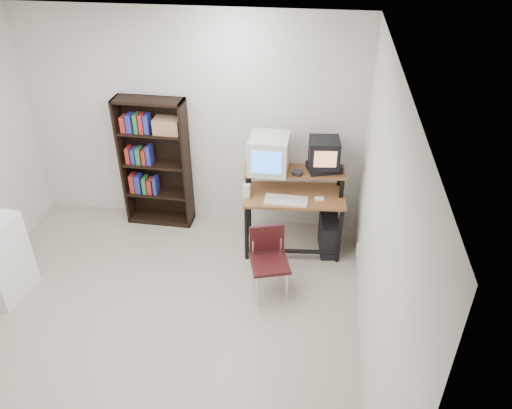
# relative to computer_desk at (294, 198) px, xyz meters

# --- Properties ---
(floor) EXTENTS (4.00, 4.00, 0.01)m
(floor) POSITION_rel_computer_desk_xyz_m (-1.25, -1.51, -0.68)
(floor) COLOR #A89E8C
(floor) RESTS_ON ground
(ceiling) EXTENTS (4.00, 4.00, 0.01)m
(ceiling) POSITION_rel_computer_desk_xyz_m (-1.25, -1.51, 1.92)
(ceiling) COLOR white
(ceiling) RESTS_ON back_wall
(back_wall) EXTENTS (4.00, 0.01, 2.60)m
(back_wall) POSITION_rel_computer_desk_xyz_m (-1.25, 0.49, 0.62)
(back_wall) COLOR beige
(back_wall) RESTS_ON floor
(right_wall) EXTENTS (0.01, 4.00, 2.60)m
(right_wall) POSITION_rel_computer_desk_xyz_m (0.75, -1.51, 0.62)
(right_wall) COLOR beige
(right_wall) RESTS_ON floor
(computer_desk) EXTENTS (1.16, 0.65, 0.98)m
(computer_desk) POSITION_rel_computer_desk_xyz_m (0.00, 0.00, 0.00)
(computer_desk) COLOR brown
(computer_desk) RESTS_ON floor
(crt_monitor) EXTENTS (0.43, 0.44, 0.40)m
(crt_monitor) POSITION_rel_computer_desk_xyz_m (-0.30, 0.08, 0.49)
(crt_monitor) COLOR beige
(crt_monitor) RESTS_ON computer_desk
(vcr) EXTENTS (0.42, 0.36, 0.08)m
(vcr) POSITION_rel_computer_desk_xyz_m (0.31, 0.14, 0.33)
(vcr) COLOR black
(vcr) RESTS_ON computer_desk
(crt_tv) EXTENTS (0.35, 0.35, 0.30)m
(crt_tv) POSITION_rel_computer_desk_xyz_m (0.30, 0.13, 0.52)
(crt_tv) COLOR black
(crt_tv) RESTS_ON vcr
(cd_spindle) EXTENTS (0.13, 0.13, 0.05)m
(cd_spindle) POSITION_rel_computer_desk_xyz_m (0.03, 0.00, 0.32)
(cd_spindle) COLOR #26262B
(cd_spindle) RESTS_ON computer_desk
(keyboard) EXTENTS (0.48, 0.22, 0.03)m
(keyboard) POSITION_rel_computer_desk_xyz_m (-0.07, -0.17, 0.06)
(keyboard) COLOR beige
(keyboard) RESTS_ON computer_desk
(mousepad) EXTENTS (0.24, 0.21, 0.01)m
(mousepad) POSITION_rel_computer_desk_xyz_m (0.29, -0.09, 0.04)
(mousepad) COLOR black
(mousepad) RESTS_ON computer_desk
(mouse) EXTENTS (0.11, 0.08, 0.03)m
(mouse) POSITION_rel_computer_desk_xyz_m (0.28, -0.09, 0.06)
(mouse) COLOR white
(mouse) RESTS_ON mousepad
(desk_speaker) EXTENTS (0.09, 0.08, 0.17)m
(desk_speaker) POSITION_rel_computer_desk_xyz_m (-0.51, -0.14, 0.13)
(desk_speaker) COLOR beige
(desk_speaker) RESTS_ON computer_desk
(pc_tower) EXTENTS (0.25, 0.47, 0.42)m
(pc_tower) POSITION_rel_computer_desk_xyz_m (0.43, -0.00, -0.47)
(pc_tower) COLOR black
(pc_tower) RESTS_ON floor
(school_chair) EXTENTS (0.47, 0.47, 0.75)m
(school_chair) POSITION_rel_computer_desk_xyz_m (-0.19, -0.79, -0.22)
(school_chair) COLOR black
(school_chair) RESTS_ON floor
(bookshelf) EXTENTS (0.82, 0.29, 1.63)m
(bookshelf) POSITION_rel_computer_desk_xyz_m (-1.70, 0.35, 0.16)
(bookshelf) COLOR black
(bookshelf) RESTS_ON floor
(wall_outlet) EXTENTS (0.02, 0.08, 0.12)m
(wall_outlet) POSITION_rel_computer_desk_xyz_m (0.74, -0.36, -0.38)
(wall_outlet) COLOR beige
(wall_outlet) RESTS_ON right_wall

